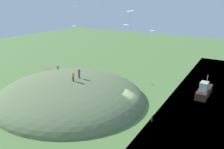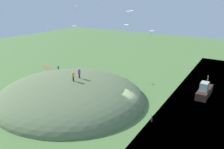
% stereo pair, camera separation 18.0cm
% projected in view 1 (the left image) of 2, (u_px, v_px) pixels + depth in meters
% --- Properties ---
extents(ground_plane, '(160.00, 160.00, 0.00)m').
position_uv_depth(ground_plane, '(128.00, 106.00, 36.31)').
color(ground_plane, '#567C3E').
extents(grass_hill, '(27.22, 25.55, 7.45)m').
position_uv_depth(grass_hill, '(71.00, 97.00, 39.56)').
color(grass_hill, '#61724B').
rests_on(grass_hill, ground_plane).
extents(dirt_path, '(10.28, 4.91, 0.04)m').
position_uv_depth(dirt_path, '(52.00, 70.00, 54.62)').
color(dirt_path, brown).
rests_on(dirt_path, ground_plane).
extents(boat_on_lake, '(2.14, 6.34, 3.53)m').
position_uv_depth(boat_on_lake, '(204.00, 91.00, 39.94)').
color(boat_on_lake, '#39221C').
rests_on(boat_on_lake, lake_water).
extents(person_on_hilltop, '(0.64, 0.64, 1.76)m').
position_uv_depth(person_on_hilltop, '(73.00, 75.00, 36.66)').
color(person_on_hilltop, navy).
rests_on(person_on_hilltop, grass_hill).
extents(person_walking_path, '(0.51, 0.51, 1.81)m').
position_uv_depth(person_walking_path, '(79.00, 72.00, 38.05)').
color(person_walking_path, '#3C2D35').
rests_on(person_walking_path, grass_hill).
extents(person_near_shore, '(0.54, 0.54, 1.67)m').
position_uv_depth(person_near_shore, '(58.00, 68.00, 50.19)').
color(person_near_shore, black).
rests_on(person_near_shore, grass_hill).
extents(kite_2, '(1.30, 1.04, 1.85)m').
position_uv_depth(kite_2, '(126.00, 25.00, 49.42)').
color(kite_2, silver).
extents(kite_3, '(1.12, 1.18, 1.52)m').
position_uv_depth(kite_3, '(74.00, 26.00, 50.89)').
color(kite_3, white).
extents(kite_5, '(0.64, 0.77, 1.30)m').
position_uv_depth(kite_5, '(152.00, 32.00, 26.60)').
color(kite_5, silver).
extents(kite_6, '(1.26, 1.31, 1.92)m').
position_uv_depth(kite_6, '(130.00, 12.00, 25.21)').
color(kite_6, white).
extents(kite_7, '(0.56, 0.72, 1.04)m').
position_uv_depth(kite_7, '(75.00, 6.00, 49.31)').
color(kite_7, white).
extents(mooring_post, '(0.14, 0.14, 1.01)m').
position_uv_depth(mooring_post, '(152.00, 119.00, 31.55)').
color(mooring_post, brown).
rests_on(mooring_post, ground_plane).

